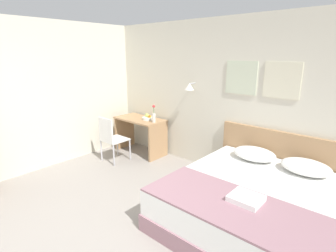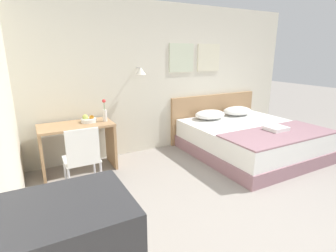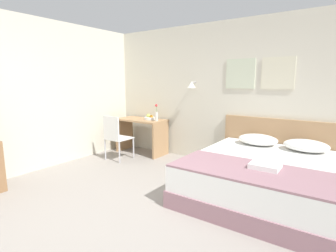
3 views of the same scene
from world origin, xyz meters
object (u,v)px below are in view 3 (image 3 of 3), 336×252
object	(u,v)px
desk_chair	(115,135)
folded_towel_near_foot	(265,166)
pillow_left	(258,140)
bed	(267,179)
pillow_right	(306,146)
flower_vase	(156,115)
headboard	(284,148)
throw_blanket	(254,171)
fruit_bowl	(150,118)
desk	(142,130)

from	to	relation	value
desk_chair	folded_towel_near_foot	bearing A→B (deg)	-9.33
pillow_left	folded_towel_near_foot	xyz separation A→B (m)	(0.44, -1.20, -0.03)
bed	pillow_right	bearing A→B (deg)	64.72
pillow_right	bed	bearing A→B (deg)	-115.28
pillow_right	flower_vase	xyz separation A→B (m)	(-2.78, -0.02, 0.26)
headboard	pillow_left	world-z (taller)	headboard
pillow_left	folded_towel_near_foot	world-z (taller)	pillow_left
desk_chair	throw_blanket	bearing A→B (deg)	-12.32
bed	fruit_bowl	bearing A→B (deg)	163.21
bed	headboard	size ratio (longest dim) A/B	0.99
headboard	flower_vase	bearing A→B (deg)	-172.14
desk	fruit_bowl	bearing A→B (deg)	12.02
pillow_left	fruit_bowl	xyz separation A→B (m)	(-2.31, 0.06, 0.17)
desk_chair	desk	bearing A→B (deg)	84.92
pillow_right	desk	xyz separation A→B (m)	(-3.22, 0.01, -0.11)
pillow_left	bed	bearing A→B (deg)	-64.72
desk_chair	flower_vase	bearing A→B (deg)	53.81
folded_towel_near_foot	desk_chair	distance (m)	3.06
pillow_right	throw_blanket	xyz separation A→B (m)	(-0.35, -1.35, -0.07)
throw_blanket	headboard	bearing A→B (deg)	90.00
desk_chair	pillow_right	bearing A→B (deg)	12.18
throw_blanket	desk_chair	world-z (taller)	desk_chair
bed	pillow_right	distance (m)	0.90
bed	headboard	distance (m)	1.08
pillow_left	fruit_bowl	size ratio (longest dim) A/B	2.67
fruit_bowl	flower_vase	bearing A→B (deg)	-17.67
bed	desk	world-z (taller)	desk
desk	pillow_right	bearing A→B (deg)	-0.24
flower_vase	desk	bearing A→B (deg)	175.57
throw_blanket	desk	distance (m)	3.17
bed	flower_vase	distance (m)	2.61
pillow_left	throw_blanket	bearing A→B (deg)	-75.31
bed	throw_blanket	bearing A→B (deg)	-90.00
throw_blanket	desk	bearing A→B (deg)	154.58
bed	desk	distance (m)	2.98
folded_towel_near_foot	desk	distance (m)	3.19
bed	folded_towel_near_foot	distance (m)	0.57
fruit_bowl	folded_towel_near_foot	bearing A→B (deg)	-24.61
folded_towel_near_foot	desk	xyz separation A→B (m)	(-2.95, 1.22, -0.08)
bed	desk_chair	bearing A→B (deg)	179.22
bed	pillow_left	xyz separation A→B (m)	(-0.35, 0.75, 0.36)
headboard	flower_vase	xyz separation A→B (m)	(-2.43, -0.34, 0.41)
headboard	desk	size ratio (longest dim) A/B	1.93
pillow_left	desk	world-z (taller)	desk
pillow_left	desk_chair	world-z (taller)	desk_chair
pillow_left	pillow_right	bearing A→B (deg)	0.00
bed	pillow_left	world-z (taller)	pillow_left
bed	desk_chair	size ratio (longest dim) A/B	2.30
headboard	pillow_right	size ratio (longest dim) A/B	3.32
pillow_right	flower_vase	size ratio (longest dim) A/B	1.79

